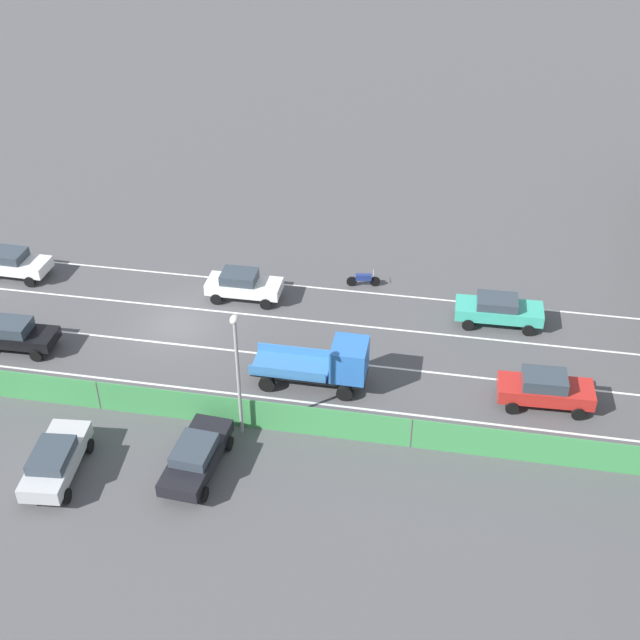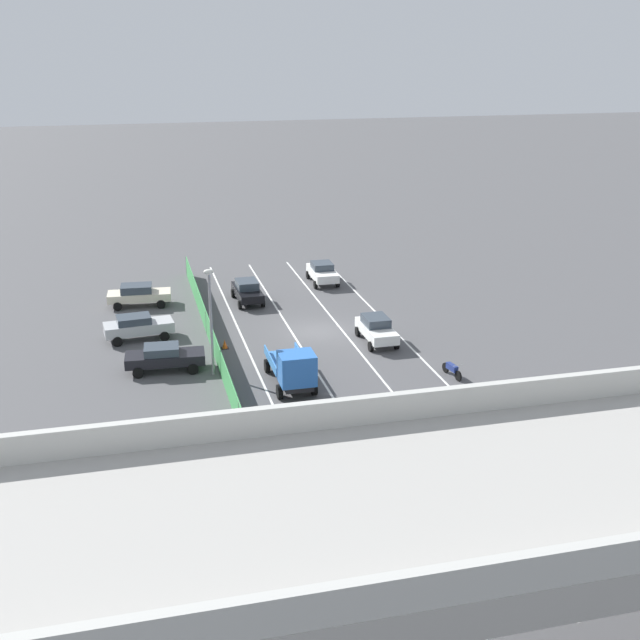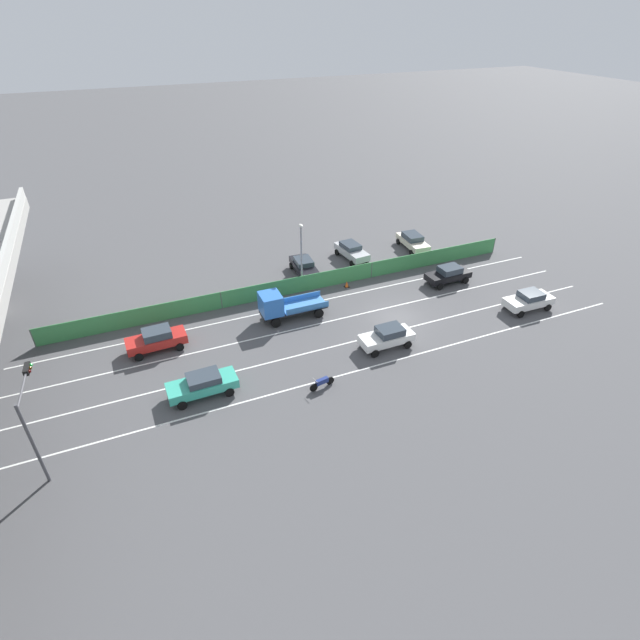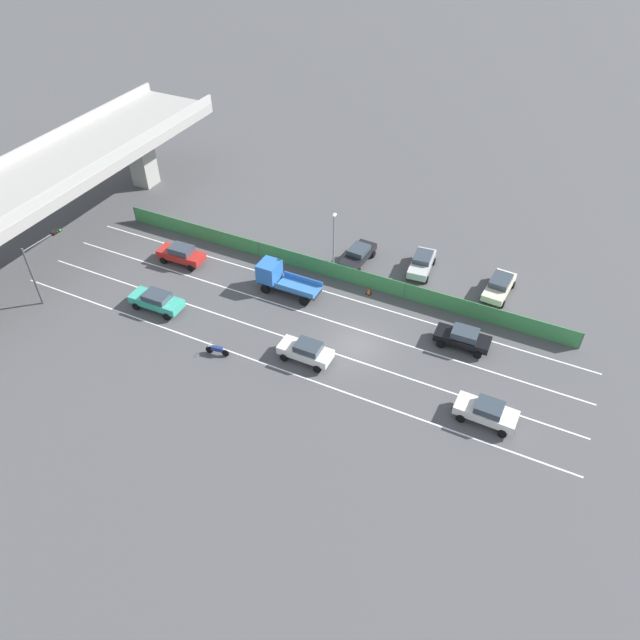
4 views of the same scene
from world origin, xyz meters
name	(u,v)px [view 1 (image 1 of 4)]	position (x,y,z in m)	size (l,w,h in m)	color
ground_plane	(177,325)	(0.00, 0.00, 0.00)	(300.00, 300.00, 0.00)	#4C4C4F
lane_line_left_edge	(303,286)	(-5.08, 5.97, 0.00)	(0.14, 47.93, 0.01)	silver
lane_line_mid_left	(291,319)	(-1.69, 5.97, 0.00)	(0.14, 47.93, 0.01)	silver
lane_line_mid_right	(278,355)	(1.69, 5.97, 0.00)	(0.14, 47.93, 0.01)	silver
lane_line_right_edge	(262,397)	(5.08, 5.97, 0.00)	(0.14, 47.93, 0.01)	silver
green_fence	(250,414)	(7.26, 5.97, 0.80)	(0.10, 44.03, 1.61)	#3D8E4C
car_sedan_red	(545,389)	(3.22, 19.21, 0.96)	(2.06, 4.49, 1.77)	red
car_sedan_black	(14,334)	(3.51, -7.54, 0.91)	(2.04, 4.38, 1.64)	black
car_sedan_white	(243,284)	(-3.26, 2.87, 0.92)	(1.94, 4.21, 1.68)	white
car_taxi_teal	(498,309)	(-3.28, 17.04, 0.91)	(2.05, 4.69, 1.62)	teal
car_hatchback_white	(12,263)	(-3.18, -11.08, 0.91)	(2.09, 4.31, 1.65)	silver
flatbed_truck_blue	(331,364)	(3.59, 9.05, 1.31)	(2.21, 5.61, 2.56)	black
motorcycle	(363,279)	(-5.77, 9.38, 0.46)	(0.61, 1.94, 0.93)	black
parked_wagon_silver	(55,460)	(11.73, -1.39, 0.92)	(4.56, 2.31, 1.63)	#B2B5B7
parked_sedan_dark	(196,455)	(10.38, 4.39, 0.88)	(4.74, 2.23, 1.57)	black
street_lamp	(237,364)	(7.67, 5.65, 3.94)	(0.60, 0.36, 6.40)	gray
traffic_cone	(167,400)	(6.46, 1.65, 0.27)	(0.47, 0.47, 0.59)	orange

